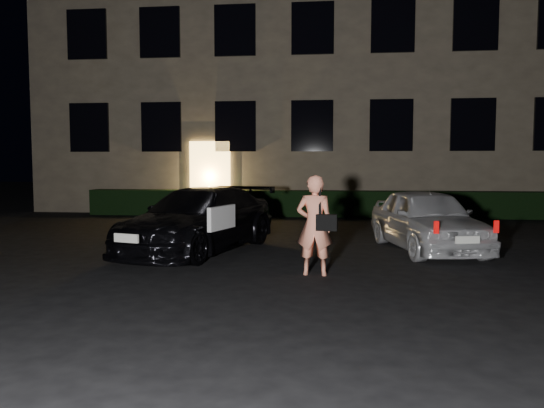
# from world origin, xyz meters

# --- Properties ---
(ground) EXTENTS (80.00, 80.00, 0.00)m
(ground) POSITION_xyz_m (0.00, 0.00, 0.00)
(ground) COLOR black
(ground) RESTS_ON ground
(building) EXTENTS (20.00, 8.11, 12.00)m
(building) POSITION_xyz_m (-0.00, 14.99, 6.00)
(building) COLOR brown
(building) RESTS_ON ground
(hedge) EXTENTS (15.00, 0.70, 0.85)m
(hedge) POSITION_xyz_m (0.00, 10.50, 0.42)
(hedge) COLOR black
(hedge) RESTS_ON ground
(sedan) EXTENTS (2.95, 4.68, 1.26)m
(sedan) POSITION_xyz_m (-1.99, 3.32, 0.63)
(sedan) COLOR black
(sedan) RESTS_ON ground
(hatch) EXTENTS (2.18, 3.91, 1.26)m
(hatch) POSITION_xyz_m (2.55, 3.88, 0.63)
(hatch) COLOR silver
(hatch) RESTS_ON ground
(man) EXTENTS (0.65, 0.41, 1.57)m
(man) POSITION_xyz_m (0.38, 1.27, 0.79)
(man) COLOR #FF9270
(man) RESTS_ON ground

